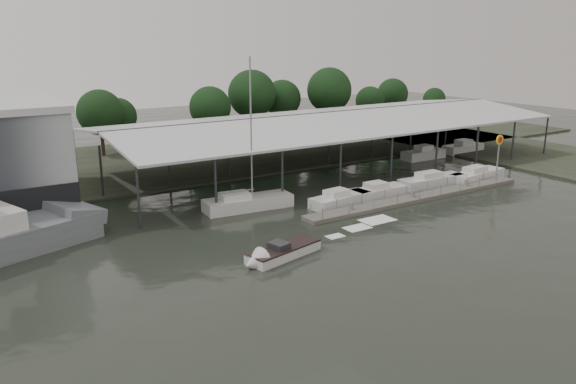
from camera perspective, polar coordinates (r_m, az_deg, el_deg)
ground at (r=42.11m, az=8.68°, el=-6.97°), size 200.00×200.00×0.00m
land_strip_far at (r=77.21m, az=-12.38°, el=3.20°), size 140.00×30.00×0.30m
covered_boat_shed at (r=72.11m, az=4.30°, el=7.54°), size 58.24×24.00×6.96m
floating_dock at (r=58.79m, az=13.23°, el=-0.53°), size 28.00×2.00×1.40m
shell_fuel_sign at (r=66.98m, az=20.63°, el=4.09°), size 1.10×0.18×5.55m
distant_commercial_buildings at (r=113.49m, az=16.30°, el=7.63°), size 22.00×8.00×4.00m
white_sailboat at (r=53.94m, az=-4.21°, el=-1.06°), size 8.83×3.45×14.51m
speedboat_underway at (r=42.01m, az=-1.00°, el=-6.27°), size 17.73×5.84×2.00m
moored_cruiser_0 at (r=55.28m, az=5.30°, el=-0.74°), size 6.84×2.88×1.70m
moored_cruiser_1 at (r=58.57m, az=9.20°, el=0.05°), size 6.21×2.26×1.70m
moored_cruiser_2 at (r=64.32m, az=14.34°, el=1.14°), size 8.35×2.49×1.70m
moored_cruiser_3 at (r=68.49m, az=18.64°, el=1.66°), size 8.06×2.98×1.70m
horizon_tree_line at (r=91.64m, az=-1.06°, el=9.44°), size 69.81×10.12×11.25m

